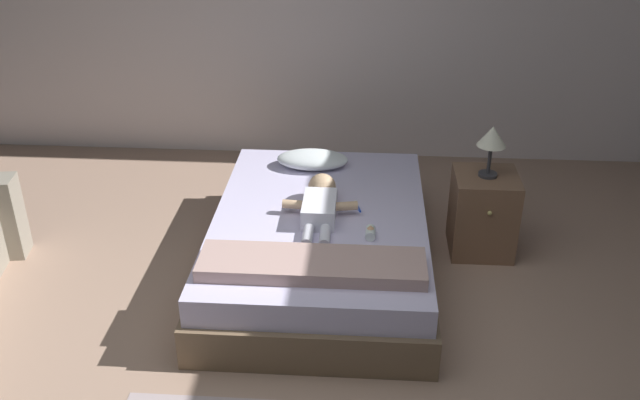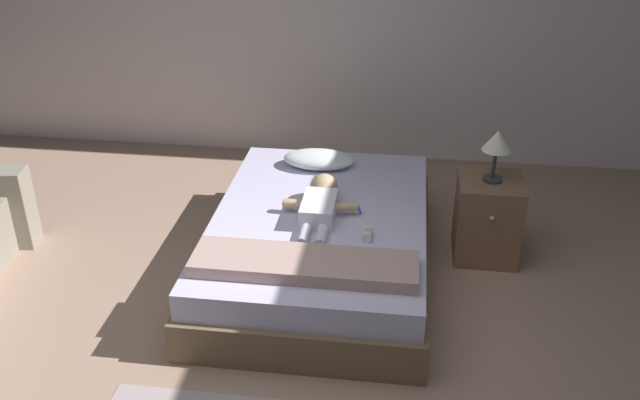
% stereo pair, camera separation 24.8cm
% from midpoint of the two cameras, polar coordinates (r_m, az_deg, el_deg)
% --- Properties ---
extents(ground_plane, '(8.00, 8.00, 0.00)m').
position_cam_midpoint_polar(ground_plane, '(3.81, -6.86, -14.34)').
color(ground_plane, '#A1806C').
extents(bed, '(1.38, 2.03, 0.42)m').
position_cam_midpoint_polar(bed, '(4.50, -1.58, -3.57)').
color(bed, brown).
rests_on(bed, ground_plane).
extents(pillow, '(0.51, 0.29, 0.12)m').
position_cam_midpoint_polar(pillow, '(4.99, -2.05, 3.32)').
color(pillow, white).
rests_on(pillow, bed).
extents(baby, '(0.48, 0.70, 0.18)m').
position_cam_midpoint_polar(baby, '(4.36, -1.62, -0.32)').
color(baby, white).
rests_on(baby, bed).
extents(toothbrush, '(0.05, 0.12, 0.02)m').
position_cam_midpoint_polar(toothbrush, '(4.46, 1.49, -0.54)').
color(toothbrush, blue).
rests_on(toothbrush, bed).
extents(nightstand, '(0.42, 0.45, 0.56)m').
position_cam_midpoint_polar(nightstand, '(4.79, 11.72, -1.08)').
color(nightstand, brown).
rests_on(nightstand, ground_plane).
extents(lamp, '(0.19, 0.19, 0.35)m').
position_cam_midpoint_polar(lamp, '(4.56, 12.36, 4.87)').
color(lamp, '#333338').
rests_on(lamp, nightstand).
extents(blanket, '(1.24, 0.33, 0.08)m').
position_cam_midpoint_polar(blanket, '(3.82, -2.53, -5.33)').
color(blanket, tan).
rests_on(blanket, bed).
extents(baby_bottle, '(0.06, 0.11, 0.08)m').
position_cam_midpoint_polar(baby_bottle, '(4.13, 2.42, -2.68)').
color(baby_bottle, white).
rests_on(baby_bottle, bed).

